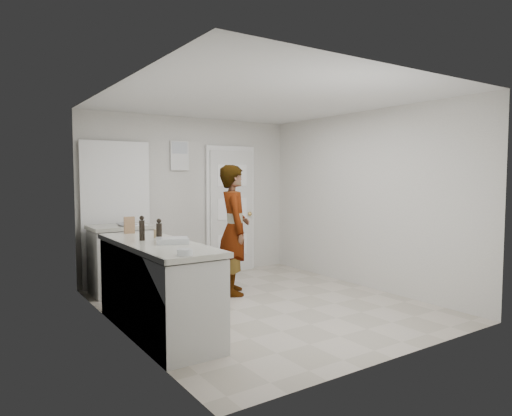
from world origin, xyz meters
TOP-DOWN VIEW (x-y plane):
  - ground at (0.00, 0.00)m, footprint 4.00×4.00m
  - room_shell at (-0.17, 1.95)m, footprint 4.00×4.00m
  - main_counter at (-1.45, -0.20)m, footprint 0.64×1.96m
  - side_counter at (-1.25, 1.55)m, footprint 0.84×0.61m
  - person at (-0.01, 0.68)m, footprint 0.63×0.75m
  - cake_mix_box at (-1.45, 0.62)m, footprint 0.12×0.07m
  - spice_jar at (-1.34, 0.08)m, footprint 0.06×0.06m
  - oil_cruet_a at (-1.40, -0.15)m, footprint 0.06×0.06m
  - oil_cruet_b at (-1.53, -0.02)m, footprint 0.06×0.06m
  - baking_dish at (-1.35, -0.38)m, footprint 0.36×0.30m
  - egg_bowl at (-1.54, -1.07)m, footprint 0.13×0.13m
  - papers at (-1.13, 1.47)m, footprint 0.33×0.39m

SIDE VIEW (x-z plane):
  - ground at x=0.00m, z-range 0.00..0.00m
  - main_counter at x=-1.45m, z-range -0.04..0.89m
  - side_counter at x=-1.25m, z-range -0.03..0.89m
  - person at x=-0.01m, z-range 0.00..1.73m
  - papers at x=-1.13m, z-range 0.93..0.94m
  - baking_dish at x=-1.35m, z-range 0.92..0.98m
  - egg_bowl at x=-1.54m, z-range 0.92..0.98m
  - spice_jar at x=-1.34m, z-range 0.93..1.01m
  - cake_mix_box at x=-1.45m, z-range 0.93..1.12m
  - room_shell at x=-0.17m, z-range -0.98..3.02m
  - oil_cruet_a at x=-1.40m, z-range 0.92..1.15m
  - oil_cruet_b at x=-1.53m, z-range 0.92..1.18m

